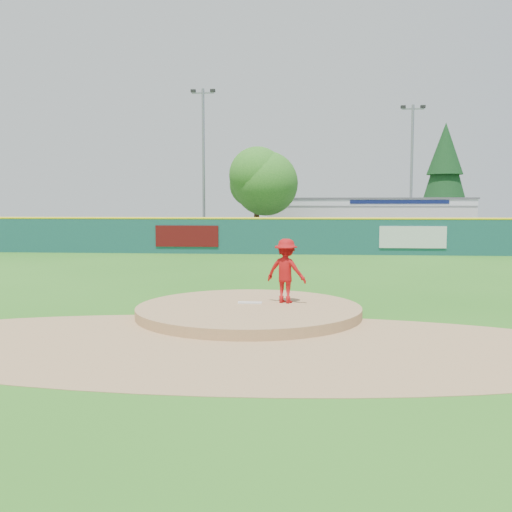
# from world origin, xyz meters

# --- Properties ---
(ground) EXTENTS (120.00, 120.00, 0.00)m
(ground) POSITION_xyz_m (0.00, 0.00, 0.00)
(ground) COLOR #286B19
(ground) RESTS_ON ground
(pitchers_mound) EXTENTS (5.50, 5.50, 0.50)m
(pitchers_mound) POSITION_xyz_m (0.00, 0.00, 0.00)
(pitchers_mound) COLOR #9E774C
(pitchers_mound) RESTS_ON ground
(pitching_rubber) EXTENTS (0.60, 0.15, 0.04)m
(pitching_rubber) POSITION_xyz_m (0.00, 0.30, 0.27)
(pitching_rubber) COLOR white
(pitching_rubber) RESTS_ON pitchers_mound
(infield_dirt_arc) EXTENTS (15.40, 15.40, 0.01)m
(infield_dirt_arc) POSITION_xyz_m (0.00, -3.00, 0.01)
(infield_dirt_arc) COLOR #9E774C
(infield_dirt_arc) RESTS_ON ground
(parking_lot) EXTENTS (44.00, 16.00, 0.02)m
(parking_lot) POSITION_xyz_m (0.00, 27.00, 0.01)
(parking_lot) COLOR #38383A
(parking_lot) RESTS_ON ground
(pitcher) EXTENTS (1.20, 0.95, 1.62)m
(pitcher) POSITION_xyz_m (0.89, 0.52, 1.06)
(pitcher) COLOR #A30E0F
(pitcher) RESTS_ON pitchers_mound
(van) EXTENTS (4.40, 2.34, 1.18)m
(van) POSITION_xyz_m (-0.35, 20.95, 0.61)
(van) COLOR white
(van) RESTS_ON parking_lot
(pool_building_grp) EXTENTS (15.20, 8.20, 3.31)m
(pool_building_grp) POSITION_xyz_m (6.00, 31.99, 1.66)
(pool_building_grp) COLOR silver
(pool_building_grp) RESTS_ON ground
(fence_banners) EXTENTS (16.13, 0.04, 1.20)m
(fence_banners) POSITION_xyz_m (0.92, 17.92, 1.00)
(fence_banners) COLOR #510B0C
(fence_banners) RESTS_ON ground
(playground_slide) EXTENTS (0.94, 2.66, 1.47)m
(playground_slide) POSITION_xyz_m (-14.62, 23.55, 0.74)
(playground_slide) COLOR blue
(playground_slide) RESTS_ON ground
(outfield_fence) EXTENTS (40.00, 0.14, 2.07)m
(outfield_fence) POSITION_xyz_m (0.00, 18.00, 1.09)
(outfield_fence) COLOR #164947
(outfield_fence) RESTS_ON ground
(deciduous_tree) EXTENTS (5.60, 5.60, 7.36)m
(deciduous_tree) POSITION_xyz_m (-2.00, 25.00, 4.55)
(deciduous_tree) COLOR #382314
(deciduous_tree) RESTS_ON ground
(conifer_tree) EXTENTS (4.40, 4.40, 9.50)m
(conifer_tree) POSITION_xyz_m (13.00, 36.00, 5.54)
(conifer_tree) COLOR #382314
(conifer_tree) RESTS_ON ground
(light_pole_left) EXTENTS (1.75, 0.25, 11.00)m
(light_pole_left) POSITION_xyz_m (-6.00, 27.00, 6.05)
(light_pole_left) COLOR gray
(light_pole_left) RESTS_ON ground
(light_pole_right) EXTENTS (1.75, 0.25, 10.00)m
(light_pole_right) POSITION_xyz_m (9.00, 29.00, 5.54)
(light_pole_right) COLOR gray
(light_pole_right) RESTS_ON ground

